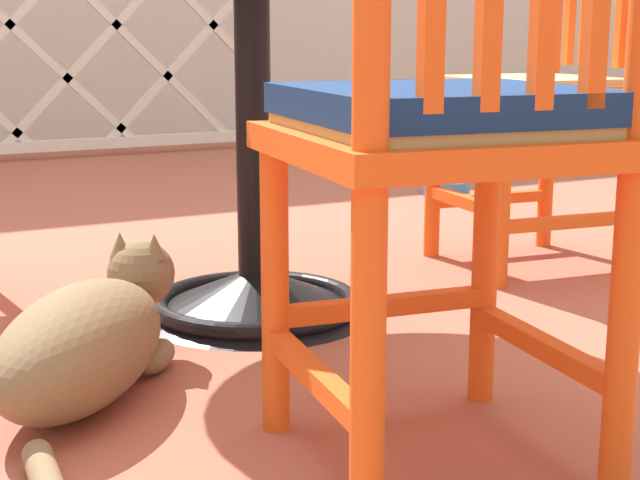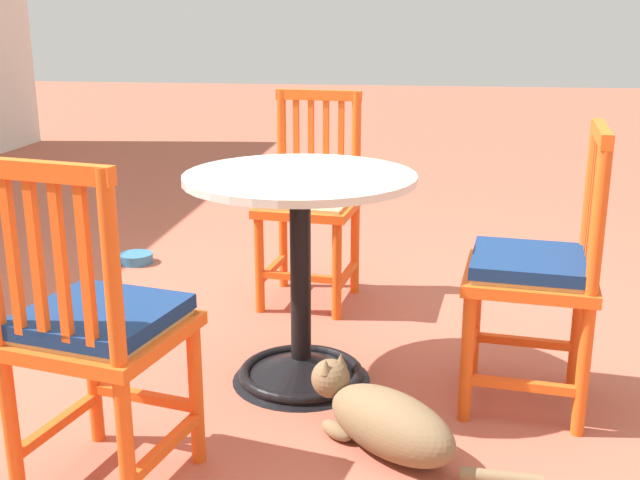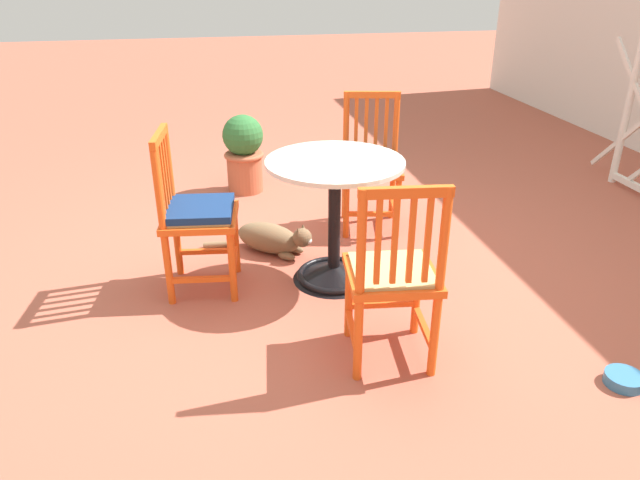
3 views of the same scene
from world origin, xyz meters
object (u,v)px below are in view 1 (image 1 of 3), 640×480
(orange_chair_by_planter, at_px, (449,134))
(pet_water_bowl, at_px, (446,188))
(orange_chair_at_corner, at_px, (541,89))
(cafe_table, at_px, (254,178))
(tabby_cat, at_px, (92,340))

(orange_chair_by_planter, relative_size, pet_water_bowl, 5.36)
(orange_chair_at_corner, distance_m, pet_water_bowl, 1.12)
(orange_chair_by_planter, bearing_deg, cafe_table, 85.37)
(orange_chair_at_corner, bearing_deg, tabby_cat, -162.13)
(cafe_table, distance_m, orange_chair_by_planter, 0.78)
(orange_chair_at_corner, bearing_deg, pet_water_bowl, 67.54)
(tabby_cat, relative_size, pet_water_bowl, 3.97)
(tabby_cat, xyz_separation_m, pet_water_bowl, (1.61, 1.35, -0.07))
(orange_chair_at_corner, xyz_separation_m, pet_water_bowl, (0.40, 0.97, -0.41))
(orange_chair_by_planter, bearing_deg, pet_water_bowl, 55.29)
(orange_chair_at_corner, xyz_separation_m, tabby_cat, (-1.21, -0.39, -0.34))
(orange_chair_by_planter, xyz_separation_m, tabby_cat, (-0.35, 0.46, -0.35))
(cafe_table, relative_size, tabby_cat, 1.12)
(cafe_table, xyz_separation_m, orange_chair_at_corner, (0.79, 0.09, 0.15))
(pet_water_bowl, bearing_deg, tabby_cat, -139.86)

